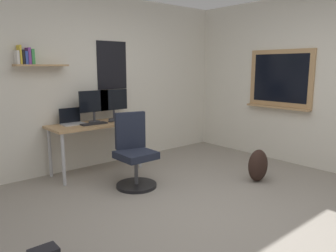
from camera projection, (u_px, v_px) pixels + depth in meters
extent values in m
plane|color=gray|center=(212.00, 216.00, 3.40)|extent=(5.20, 5.20, 0.00)
cube|color=silver|center=(94.00, 82.00, 5.00)|extent=(5.00, 0.10, 2.60)
cube|color=tan|center=(41.00, 65.00, 4.30)|extent=(0.68, 0.20, 0.02)
cube|color=black|center=(112.00, 65.00, 5.09)|extent=(0.52, 0.01, 0.74)
cube|color=silver|center=(17.00, 57.00, 4.12)|extent=(0.03, 0.14, 0.17)
cube|color=gold|center=(19.00, 55.00, 4.13)|extent=(0.02, 0.14, 0.24)
cube|color=black|center=(22.00, 57.00, 4.16)|extent=(0.03, 0.14, 0.18)
cube|color=#3851B2|center=(25.00, 58.00, 4.18)|extent=(0.03, 0.14, 0.17)
cube|color=#7A3D99|center=(28.00, 56.00, 4.20)|extent=(0.03, 0.14, 0.21)
cube|color=#3D934C|center=(32.00, 57.00, 4.23)|extent=(0.04, 0.14, 0.20)
cube|color=silver|center=(328.00, 83.00, 4.73)|extent=(0.10, 5.00, 2.60)
cube|color=tan|center=(280.00, 78.00, 5.21)|extent=(0.04, 1.10, 0.90)
cube|color=black|center=(280.00, 78.00, 5.20)|extent=(0.01, 0.94, 0.76)
cube|color=tan|center=(277.00, 107.00, 5.27)|extent=(0.12, 1.10, 0.03)
cube|color=tan|center=(96.00, 124.00, 4.70)|extent=(1.33, 0.58, 0.03)
cylinder|color=#B7B7BC|center=(63.00, 160.00, 4.21)|extent=(0.04, 0.04, 0.70)
cylinder|color=#B7B7BC|center=(140.00, 145.00, 4.98)|extent=(0.04, 0.04, 0.70)
cylinder|color=#B7B7BC|center=(50.00, 153.00, 4.55)|extent=(0.04, 0.04, 0.70)
cylinder|color=#B7B7BC|center=(123.00, 140.00, 5.32)|extent=(0.04, 0.04, 0.70)
cylinder|color=black|center=(137.00, 185.00, 4.21)|extent=(0.52, 0.52, 0.04)
cylinder|color=#4C4C51|center=(136.00, 171.00, 4.18)|extent=(0.05, 0.05, 0.34)
cube|color=#1E2333|center=(136.00, 155.00, 4.14)|extent=(0.44, 0.44, 0.09)
cube|color=#1E2333|center=(130.00, 130.00, 4.27)|extent=(0.40, 0.17, 0.48)
cube|color=#ADAFB5|center=(73.00, 124.00, 4.58)|extent=(0.31, 0.21, 0.02)
cube|color=black|center=(70.00, 115.00, 4.63)|extent=(0.31, 0.01, 0.21)
cylinder|color=#38383D|center=(94.00, 122.00, 4.79)|extent=(0.17, 0.17, 0.01)
cylinder|color=#38383D|center=(94.00, 116.00, 4.78)|extent=(0.03, 0.03, 0.14)
cube|color=black|center=(94.00, 101.00, 4.73)|extent=(0.46, 0.02, 0.31)
cylinder|color=#38383D|center=(114.00, 119.00, 5.00)|extent=(0.17, 0.17, 0.01)
cylinder|color=#38383D|center=(114.00, 114.00, 4.99)|extent=(0.03, 0.03, 0.14)
cube|color=black|center=(114.00, 100.00, 4.94)|extent=(0.46, 0.02, 0.31)
cube|color=black|center=(94.00, 124.00, 4.60)|extent=(0.37, 0.13, 0.02)
ellipsoid|color=#262628|center=(111.00, 121.00, 4.77)|extent=(0.10, 0.06, 0.03)
cylinder|color=#334CA5|center=(129.00, 116.00, 5.03)|extent=(0.08, 0.08, 0.09)
ellipsoid|color=black|center=(258.00, 165.00, 4.39)|extent=(0.32, 0.22, 0.44)
cube|color=black|center=(44.00, 251.00, 2.51)|extent=(0.21, 0.15, 0.03)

